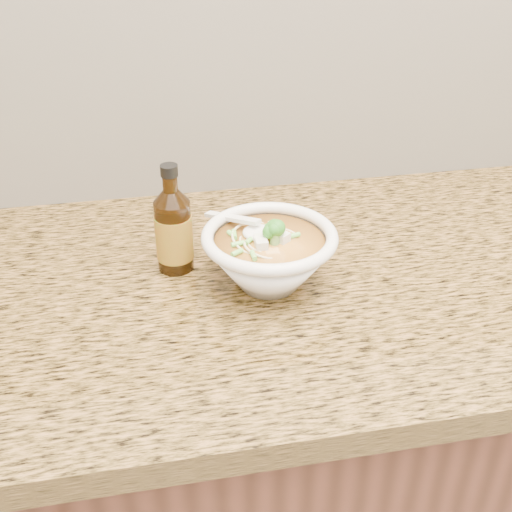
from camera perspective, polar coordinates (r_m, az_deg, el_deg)
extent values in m
cube|color=beige|center=(1.22, 7.21, 17.51)|extent=(4.00, 0.02, 0.50)
cube|color=#361B10|center=(1.35, 9.20, -17.52)|extent=(4.00, 0.65, 0.86)
cube|color=olive|center=(1.06, 11.25, -1.29)|extent=(4.00, 0.68, 0.04)
cylinder|color=white|center=(0.97, 1.16, -2.26)|extent=(0.08, 0.08, 0.01)
torus|color=white|center=(0.93, 1.21, 1.75)|extent=(0.20, 0.20, 0.02)
torus|color=beige|center=(0.94, 2.10, 1.53)|extent=(0.08, 0.08, 0.00)
torus|color=beige|center=(0.93, 0.07, 1.37)|extent=(0.13, 0.13, 0.00)
torus|color=beige|center=(0.93, 1.27, 1.26)|extent=(0.06, 0.06, 0.00)
torus|color=beige|center=(0.94, 1.05, 1.44)|extent=(0.09, 0.09, 0.00)
torus|color=beige|center=(0.92, 2.45, 0.60)|extent=(0.12, 0.12, 0.00)
torus|color=beige|center=(0.94, 0.57, 1.11)|extent=(0.10, 0.10, 0.00)
torus|color=beige|center=(0.94, 0.91, 1.06)|extent=(0.13, 0.13, 0.00)
torus|color=beige|center=(0.95, 2.02, 1.41)|extent=(0.13, 0.13, 0.00)
torus|color=beige|center=(0.92, 1.25, 0.22)|extent=(0.12, 0.12, 0.00)
cube|color=silver|center=(0.89, 1.78, 0.16)|extent=(0.02, 0.02, 0.02)
cube|color=silver|center=(0.93, 2.74, 1.76)|extent=(0.02, 0.02, 0.01)
cube|color=silver|center=(0.91, 0.59, 0.95)|extent=(0.02, 0.02, 0.02)
cube|color=silver|center=(0.94, 0.50, 1.98)|extent=(0.02, 0.02, 0.02)
cube|color=silver|center=(0.89, 3.33, 0.07)|extent=(0.02, 0.02, 0.02)
cube|color=silver|center=(0.93, 2.30, 1.72)|extent=(0.02, 0.02, 0.02)
ellipsoid|color=#196014|center=(0.91, 1.67, 2.13)|extent=(0.04, 0.04, 0.03)
cylinder|color=#73D652|center=(0.92, 4.92, 1.27)|extent=(0.02, 0.01, 0.01)
cylinder|color=#73D652|center=(0.90, -1.14, 0.68)|extent=(0.02, 0.01, 0.01)
cylinder|color=#73D652|center=(0.92, 3.76, 1.17)|extent=(0.02, 0.02, 0.01)
cylinder|color=#73D652|center=(0.92, -1.21, 1.45)|extent=(0.02, 0.02, 0.01)
cylinder|color=#73D652|center=(0.97, 2.25, 3.14)|extent=(0.01, 0.02, 0.01)
cylinder|color=#73D652|center=(0.97, 1.47, 3.17)|extent=(0.02, 0.02, 0.01)
cylinder|color=#73D652|center=(0.93, 3.21, 1.75)|extent=(0.02, 0.02, 0.01)
cylinder|color=#73D652|center=(0.90, 2.09, 0.49)|extent=(0.01, 0.02, 0.01)
ellipsoid|color=white|center=(0.94, 0.16, 2.09)|extent=(0.05, 0.05, 0.02)
cube|color=white|center=(0.97, -2.14, 3.40)|extent=(0.08, 0.09, 0.03)
cylinder|color=#301B06|center=(0.99, -7.30, 1.82)|extent=(0.07, 0.07, 0.11)
cylinder|color=#301B06|center=(0.95, -7.65, 6.42)|extent=(0.03, 0.03, 0.02)
cylinder|color=black|center=(0.94, -7.74, 7.54)|extent=(0.03, 0.03, 0.02)
cylinder|color=red|center=(0.99, -7.29, 1.70)|extent=(0.08, 0.08, 0.07)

